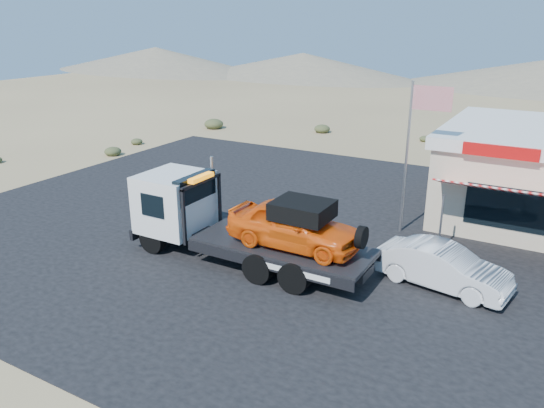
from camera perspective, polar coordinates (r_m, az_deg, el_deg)
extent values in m
plane|color=olive|center=(20.19, -3.10, -4.63)|extent=(120.00, 120.00, 0.00)
cube|color=black|center=(21.75, 5.64, -2.86)|extent=(32.00, 24.00, 0.02)
cylinder|color=black|center=(19.96, -12.73, -3.76)|extent=(1.02, 0.31, 1.02)
cylinder|color=black|center=(21.37, -9.10, -1.93)|extent=(1.02, 0.31, 1.02)
cylinder|color=black|center=(17.41, -1.36, -6.80)|extent=(1.02, 0.56, 1.02)
cylinder|color=black|center=(19.01, 1.81, -4.45)|extent=(1.02, 0.56, 1.02)
cylinder|color=black|center=(16.83, 2.54, -7.78)|extent=(1.02, 0.56, 1.02)
cylinder|color=black|center=(18.49, 5.45, -5.25)|extent=(1.02, 0.56, 1.02)
cube|color=black|center=(18.51, -1.90, -4.62)|extent=(8.35, 1.02, 0.31)
cube|color=white|center=(20.04, -10.40, 0.25)|extent=(2.24, 2.39, 2.14)
cube|color=black|center=(19.23, -8.31, 1.79)|extent=(0.36, 2.04, 0.92)
cube|color=black|center=(19.30, -7.48, -0.50)|extent=(0.10, 2.24, 2.04)
cube|color=orange|center=(18.93, -7.64, 2.83)|extent=(0.25, 1.22, 0.15)
cube|color=black|center=(17.89, 1.16, -4.52)|extent=(6.11, 2.34, 0.15)
imported|color=#F8570D|center=(17.39, 2.36, -2.26)|extent=(4.48, 1.80, 1.53)
cube|color=black|center=(17.05, 3.29, -0.63)|extent=(1.83, 1.53, 0.56)
imported|color=silver|center=(17.86, 17.90, -6.44)|extent=(4.39, 2.13, 1.39)
cube|color=red|center=(20.80, 23.35, 5.19)|extent=(2.60, 0.12, 0.45)
cylinder|color=#99999E|center=(20.36, 17.71, -1.95)|extent=(0.08, 0.08, 2.20)
cylinder|color=#99999E|center=(21.31, 14.24, 4.69)|extent=(0.10, 0.10, 6.00)
cube|color=#B20C14|center=(20.67, 16.82, 10.82)|extent=(1.50, 0.02, 0.90)
ellipsoid|color=#3B4022|center=(35.06, -16.75, 5.49)|extent=(1.05, 1.05, 0.57)
ellipsoid|color=#3B4022|center=(37.76, -14.35, 6.56)|extent=(0.80, 0.80, 0.43)
ellipsoid|color=#3B4022|center=(42.25, -6.28, 8.62)|extent=(1.49, 1.49, 0.80)
ellipsoid|color=#3B4022|center=(40.66, 5.42, 8.11)|extent=(1.19, 1.19, 0.64)
ellipsoid|color=#3B4022|center=(38.99, 16.14, 6.79)|extent=(0.79, 0.79, 0.42)
cone|color=#726B59|center=(78.97, 3.36, 14.66)|extent=(36.00, 36.00, 3.50)
cone|color=#726B59|center=(90.55, -12.35, 14.97)|extent=(40.00, 40.00, 3.80)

